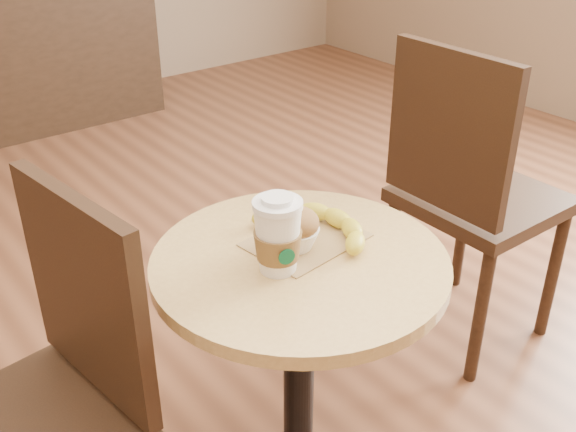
# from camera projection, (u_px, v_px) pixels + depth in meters

# --- Properties ---
(cafe_table) EXTENTS (0.62, 0.62, 0.75)m
(cafe_table) POSITION_uv_depth(u_px,v_px,m) (299.00, 352.00, 1.50)
(cafe_table) COLOR black
(cafe_table) RESTS_ON ground
(chair_left) EXTENTS (0.47, 0.47, 0.95)m
(chair_left) POSITION_uv_depth(u_px,v_px,m) (46.00, 408.00, 1.32)
(chair_left) COLOR black
(chair_left) RESTS_ON ground
(chair_right) EXTENTS (0.45, 0.45, 1.02)m
(chair_right) POSITION_uv_depth(u_px,v_px,m) (469.00, 190.00, 2.08)
(chair_right) COLOR black
(chair_right) RESTS_ON ground
(kraft_bag) EXTENTS (0.26, 0.21, 0.00)m
(kraft_bag) POSITION_uv_depth(u_px,v_px,m) (306.00, 240.00, 1.44)
(kraft_bag) COLOR #9C7B4B
(kraft_bag) RESTS_ON cafe_table
(coffee_cup) EXTENTS (0.10, 0.10, 0.16)m
(coffee_cup) POSITION_uv_depth(u_px,v_px,m) (278.00, 238.00, 1.31)
(coffee_cup) COLOR white
(coffee_cup) RESTS_ON cafe_table
(muffin) EXTENTS (0.10, 0.10, 0.09)m
(muffin) POSITION_uv_depth(u_px,v_px,m) (296.00, 229.00, 1.39)
(muffin) COLOR white
(muffin) RESTS_ON kraft_bag
(banana) EXTENTS (0.26, 0.32, 0.04)m
(banana) POSITION_uv_depth(u_px,v_px,m) (317.00, 226.00, 1.45)
(banana) COLOR gold
(banana) RESTS_ON kraft_bag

